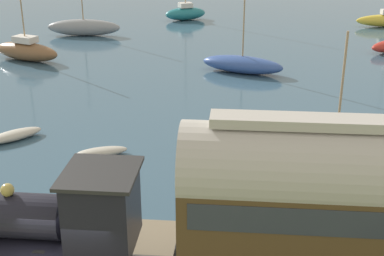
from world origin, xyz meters
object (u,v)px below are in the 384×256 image
at_px(sailboat_black, 335,150).
at_px(rowboat_near_shore, 14,135).
at_px(sailboat_brown, 26,50).
at_px(sailboat_teal, 185,13).
at_px(sailboat_gray, 84,27).
at_px(sailboat_blue, 242,64).
at_px(rowboat_off_pier, 230,127).
at_px(rowboat_far_out, 102,152).
at_px(steam_locomotive, 59,215).
at_px(passenger_coach, 355,197).

distance_m(sailboat_black, rowboat_near_shore, 14.46).
bearing_deg(sailboat_brown, sailboat_black, -107.01).
bearing_deg(sailboat_teal, rowboat_near_shore, 145.25).
bearing_deg(rowboat_near_shore, sailboat_gray, -37.97).
bearing_deg(sailboat_blue, sailboat_gray, 70.65).
relative_size(sailboat_blue, rowboat_off_pier, 3.95).
height_order(rowboat_near_shore, rowboat_off_pier, rowboat_near_shore).
bearing_deg(rowboat_far_out, sailboat_black, -109.82).
distance_m(sailboat_brown, rowboat_far_out, 18.12).
height_order(sailboat_blue, rowboat_far_out, sailboat_blue).
relative_size(rowboat_off_pier, rowboat_far_out, 0.95).
xyz_separation_m(sailboat_black, rowboat_far_out, (-0.43, 9.95, -0.30)).
bearing_deg(steam_locomotive, rowboat_off_pier, -19.57).
height_order(sailboat_blue, sailboat_brown, sailboat_blue).
relative_size(sailboat_black, rowboat_far_out, 2.36).
height_order(sailboat_black, sailboat_teal, sailboat_teal).
xyz_separation_m(sailboat_teal, rowboat_near_shore, (-30.87, 4.80, -0.49)).
bearing_deg(rowboat_off_pier, sailboat_teal, 51.12).
relative_size(passenger_coach, rowboat_far_out, 3.86).
height_order(sailboat_blue, sailboat_teal, sailboat_teal).
distance_m(sailboat_black, rowboat_off_pier, 5.37).
distance_m(passenger_coach, sailboat_teal, 41.85).
height_order(passenger_coach, sailboat_blue, sailboat_blue).
distance_m(sailboat_blue, sailboat_brown, 15.45).
height_order(sailboat_blue, rowboat_off_pier, sailboat_blue).
height_order(passenger_coach, sailboat_teal, sailboat_teal).
xyz_separation_m(sailboat_blue, sailboat_black, (-13.25, -3.96, -0.11)).
relative_size(sailboat_brown, rowboat_near_shore, 2.50).
bearing_deg(sailboat_brown, rowboat_far_out, -127.92).
height_order(sailboat_black, rowboat_near_shore, sailboat_black).
distance_m(sailboat_black, rowboat_far_out, 9.96).
bearing_deg(passenger_coach, sailboat_blue, 7.04).
xyz_separation_m(rowboat_off_pier, rowboat_far_out, (-3.37, 5.46, -0.04)).
height_order(passenger_coach, rowboat_far_out, passenger_coach).
xyz_separation_m(sailboat_black, sailboat_brown, (15.09, 19.30, 0.23)).
relative_size(passenger_coach, rowboat_near_shore, 3.58).
distance_m(sailboat_gray, rowboat_near_shore, 22.97).
relative_size(steam_locomotive, rowboat_far_out, 2.31).
distance_m(steam_locomotive, sailboat_teal, 40.95).
bearing_deg(sailboat_brown, rowboat_off_pier, -108.36).
distance_m(steam_locomotive, rowboat_near_shore, 11.70).
relative_size(sailboat_blue, sailboat_teal, 0.94).
bearing_deg(rowboat_near_shore, passenger_coach, -172.98).
relative_size(sailboat_gray, rowboat_near_shore, 2.62).
bearing_deg(rowboat_far_out, steam_locomotive, 165.38).
xyz_separation_m(passenger_coach, sailboat_blue, (22.37, 2.76, -2.64)).
distance_m(steam_locomotive, passenger_coach, 7.64).
distance_m(passenger_coach, sailboat_black, 9.60).
distance_m(passenger_coach, sailboat_brown, 30.33).
distance_m(sailboat_teal, rowboat_off_pier, 29.31).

